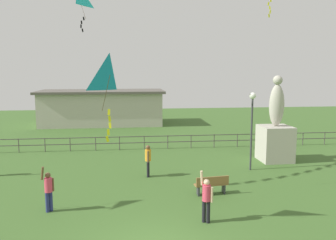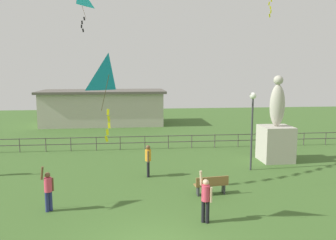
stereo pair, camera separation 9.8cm
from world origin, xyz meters
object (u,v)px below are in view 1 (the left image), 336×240
object	(u,v)px
statue_monument	(275,135)
lamppost	(252,114)
person_0	(148,159)
person_4	(206,197)
park_bench	(212,184)
person_2	(48,189)
kite_0	(110,78)

from	to	relation	value
statue_monument	lamppost	bearing A→B (deg)	-140.60
person_0	person_4	xyz separation A→B (m)	(1.75, -5.75, -0.00)
statue_monument	park_bench	size ratio (longest dim) A/B	3.36
person_2	kite_0	bearing A→B (deg)	-42.33
statue_monument	person_2	size ratio (longest dim) A/B	2.81
park_bench	person_0	world-z (taller)	person_0
park_bench	person_0	distance (m)	3.99
person_0	person_2	world-z (taller)	person_2
park_bench	person_2	distance (m)	6.85
statue_monument	lamppost	xyz separation A→B (m)	(-2.16, -1.78, 1.55)
park_bench	statue_monument	bearing A→B (deg)	45.55
park_bench	kite_0	world-z (taller)	kite_0
lamppost	statue_monument	bearing A→B (deg)	39.40
person_4	kite_0	distance (m)	5.43
person_0	statue_monument	bearing A→B (deg)	16.79
person_4	park_bench	bearing A→B (deg)	72.48
park_bench	kite_0	size ratio (longest dim) A/B	0.55
lamppost	person_2	size ratio (longest dim) A/B	2.33
person_2	person_4	size ratio (longest dim) A/B	0.97
statue_monument	person_0	xyz separation A→B (m)	(-7.86, -2.37, -0.63)
person_2	lamppost	bearing A→B (deg)	25.41
park_bench	person_0	xyz separation A→B (m)	(-2.64, 2.96, 0.49)
person_2	person_0	bearing A→B (deg)	44.68
person_0	kite_0	world-z (taller)	kite_0
statue_monument	kite_0	distance (m)	13.36
statue_monument	lamppost	size ratio (longest dim) A/B	1.20
park_bench	person_2	xyz separation A→B (m)	(-6.74, -1.11, 0.46)
lamppost	person_0	bearing A→B (deg)	-174.02
statue_monument	kite_0	world-z (taller)	kite_0
statue_monument	person_0	size ratio (longest dim) A/B	3.11
lamppost	person_4	distance (m)	7.78
lamppost	park_bench	size ratio (longest dim) A/B	2.79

